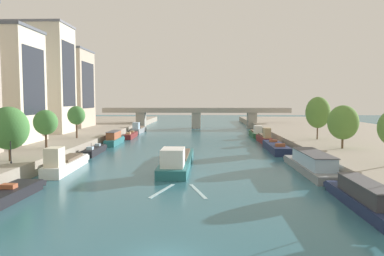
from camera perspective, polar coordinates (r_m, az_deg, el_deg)
name	(u,v)px	position (r m, az deg, el deg)	size (l,w,h in m)	color
quay_left	(20,139)	(84.94, -24.85, -1.59)	(36.00, 170.00, 1.81)	gray
quay_right	(369,141)	(83.01, 25.51, -1.74)	(36.00, 170.00, 1.81)	gray
barge_midriver	(177,160)	(50.51, -2.30, -4.93)	(3.91, 20.59, 3.32)	#23666B
wake_behind_barge	(180,191)	(37.76, -1.86, -9.61)	(5.60, 5.92, 0.03)	#A0CCD6
moored_boat_left_second	(65,163)	(50.55, -18.85, -5.09)	(2.76, 13.02, 3.50)	silver
moored_boat_left_far	(95,150)	(65.13, -14.65, -3.32)	(2.04, 10.75, 2.18)	black
moored_boat_left_end	(114,139)	(77.90, -11.80, -1.61)	(2.32, 11.56, 2.73)	#23666B
moored_boat_left_near	(131,135)	(90.50, -9.36, -1.10)	(2.12, 11.46, 2.21)	maroon
moored_boat_left_upstream	(139,129)	(103.89, -8.16, -0.19)	(2.37, 12.10, 3.05)	gray
moored_boat_right_gap_after	(363,197)	(34.81, 24.72, -9.56)	(2.43, 13.55, 2.39)	#1E284C
moored_boat_right_second	(312,164)	(49.33, 17.86, -5.22)	(3.42, 16.78, 2.63)	gray
moored_boat_right_far	(276,147)	(67.64, 12.71, -2.89)	(3.01, 14.29, 2.45)	#1E284C
moored_boat_right_end	(264,138)	(80.01, 10.99, -1.52)	(1.91, 10.83, 3.41)	maroon
moored_boat_right_downstream	(256,133)	(92.95, 9.78, -0.77)	(2.67, 12.57, 2.97)	#235633
tree_left_far	(9,128)	(49.30, -26.25, -0.03)	(4.64, 4.64, 6.50)	brown
tree_left_nearest	(46,122)	(60.05, -21.50, 0.80)	(3.55, 3.55, 5.79)	brown
tree_left_second	(76,115)	(74.00, -17.29, 1.85)	(3.29, 3.29, 6.11)	brown
tree_right_end_of_row	(343,122)	(60.07, 22.12, 0.80)	(4.51, 4.51, 6.49)	brown
tree_right_nearest	(318,112)	(72.35, 18.71, 2.27)	(4.43, 4.43, 7.84)	brown
lamppost_left_bank	(10,142)	(47.53, -26.04, -2.00)	(0.28, 0.28, 4.40)	black
building_left_middle	(41,79)	(89.27, -22.09, 7.02)	(12.82, 9.81, 23.85)	beige
building_left_far_end	(70,88)	(105.40, -18.22, 5.80)	(10.38, 13.03, 20.66)	#B2A38E
bridge_far	(196,115)	(118.86, 0.65, 1.96)	(59.45, 4.40, 6.47)	#9E998E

